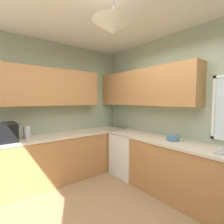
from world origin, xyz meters
The scene contains 7 objects.
room_shell centered at (-0.38, 0.50, 1.81)m, with size 4.24×3.39×2.78m.
counter_run_left centered at (-1.75, 0.00, 0.45)m, with size 0.65×3.00×0.90m.
counter_run_back centered at (0.21, 1.32, 0.45)m, with size 3.33×0.65×0.90m.
dishwasher centered at (-1.09, 1.29, 0.43)m, with size 0.60×0.60×0.85m, color white.
microwave centered at (-1.75, -0.83, 1.04)m, with size 0.48×0.36×0.29m, color black.
kettle centered at (-1.73, -0.50, 1.01)m, with size 0.12×0.12×0.22m, color #B7B7BC.
bowl centered at (-0.10, 1.32, 0.94)m, with size 0.20×0.20×0.09m, color #4C7099.
Camera 1 is at (1.40, -1.13, 1.55)m, focal length 27.13 mm.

